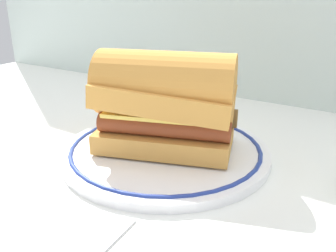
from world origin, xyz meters
TOP-DOWN VIEW (x-y plane):
  - ground_plane at (0.00, 0.00)m, footprint 1.50×1.50m
  - plate at (0.00, -0.01)m, footprint 0.29×0.29m
  - sausage_sandwich at (0.00, -0.01)m, footprint 0.20×0.15m

SIDE VIEW (x-z plane):
  - ground_plane at x=0.00m, z-range 0.00..0.00m
  - plate at x=0.00m, z-range 0.00..0.02m
  - sausage_sandwich at x=0.00m, z-range 0.01..0.15m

